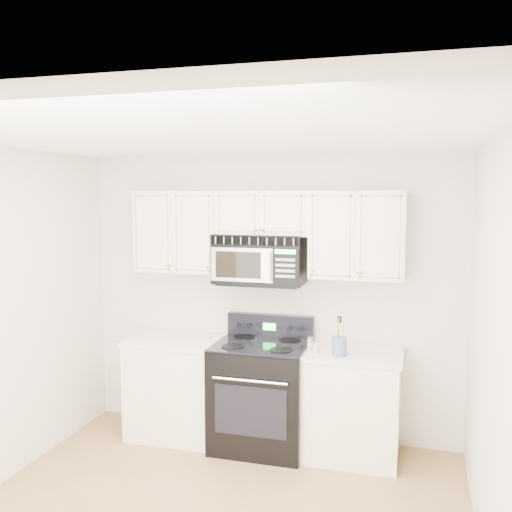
% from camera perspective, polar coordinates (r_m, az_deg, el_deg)
% --- Properties ---
extents(room, '(3.51, 3.51, 2.61)m').
position_cam_1_polar(room, '(3.69, -5.64, -8.60)').
color(room, '#96764C').
rests_on(room, ground).
extents(base_cabinet_left, '(0.86, 0.65, 0.92)m').
position_cam_1_polar(base_cabinet_left, '(5.51, -7.83, -13.10)').
color(base_cabinet_left, beige).
rests_on(base_cabinet_left, ground).
extents(base_cabinet_right, '(0.86, 0.65, 0.92)m').
position_cam_1_polar(base_cabinet_right, '(5.11, 9.40, -14.69)').
color(base_cabinet_right, beige).
rests_on(base_cabinet_right, ground).
extents(range, '(0.81, 0.74, 1.13)m').
position_cam_1_polar(range, '(5.20, 0.59, -13.55)').
color(range, black).
rests_on(range, ground).
extents(upper_cabinets, '(2.44, 0.37, 0.75)m').
position_cam_1_polar(upper_cabinets, '(5.08, 0.89, 2.73)').
color(upper_cabinets, beige).
rests_on(upper_cabinets, ground).
extents(microwave, '(0.80, 0.45, 0.44)m').
position_cam_1_polar(microwave, '(5.07, 0.39, -0.26)').
color(microwave, black).
rests_on(microwave, ground).
extents(utensil_crock, '(0.12, 0.12, 0.33)m').
position_cam_1_polar(utensil_crock, '(4.78, 8.33, -8.89)').
color(utensil_crock, slate).
rests_on(utensil_crock, base_cabinet_right).
extents(shaker_salt, '(0.05, 0.05, 0.11)m').
position_cam_1_polar(shaker_salt, '(4.94, 5.41, -8.66)').
color(shaker_salt, '#B9BAC4').
rests_on(shaker_salt, base_cabinet_right).
extents(shaker_pepper, '(0.05, 0.05, 0.11)m').
position_cam_1_polar(shaker_pepper, '(4.84, 5.99, -8.98)').
color(shaker_pepper, '#B9BAC4').
rests_on(shaker_pepper, base_cabinet_right).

